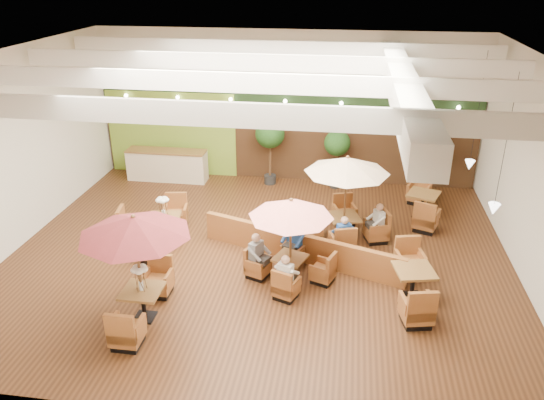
% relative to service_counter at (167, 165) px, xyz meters
% --- Properties ---
extents(room, '(14.04, 14.00, 5.52)m').
position_rel_service_counter_xyz_m(room, '(4.65, -3.88, 3.05)').
color(room, '#381E0F').
rests_on(room, ground).
extents(service_counter, '(3.00, 0.75, 1.18)m').
position_rel_service_counter_xyz_m(service_counter, '(0.00, 0.00, 0.00)').
color(service_counter, beige).
rests_on(service_counter, ground).
extents(booth_divider, '(5.73, 2.12, 0.83)m').
position_rel_service_counter_xyz_m(booth_divider, '(5.56, -5.24, -0.17)').
color(booth_divider, brown).
rests_on(booth_divider, ground).
extents(table_0, '(2.49, 2.62, 2.69)m').
position_rel_service_counter_xyz_m(table_0, '(2.26, -8.39, 1.45)').
color(table_0, brown).
rests_on(table_0, ground).
extents(table_1, '(2.42, 2.42, 2.34)m').
position_rel_service_counter_xyz_m(table_1, '(5.42, -6.25, 1.03)').
color(table_1, brown).
rests_on(table_1, ground).
extents(table_2, '(2.73, 2.73, 2.65)m').
position_rel_service_counter_xyz_m(table_2, '(6.73, -3.80, 1.22)').
color(table_2, brown).
rests_on(table_2, ground).
extents(table_3, '(1.96, 2.85, 1.60)m').
position_rel_service_counter_xyz_m(table_3, '(1.26, -4.76, -0.12)').
color(table_3, brown).
rests_on(table_3, ground).
extents(table_4, '(1.10, 2.87, 1.03)m').
position_rel_service_counter_xyz_m(table_4, '(8.50, -6.63, -0.19)').
color(table_4, brown).
rests_on(table_4, ground).
extents(table_5, '(1.19, 2.94, 1.03)m').
position_rel_service_counter_xyz_m(table_5, '(9.23, -1.84, -0.19)').
color(table_5, brown).
rests_on(table_5, ground).
extents(topiary_0, '(1.07, 1.07, 2.48)m').
position_rel_service_counter_xyz_m(topiary_0, '(3.91, 0.20, 1.26)').
color(topiary_0, black).
rests_on(topiary_0, ground).
extents(topiary_1, '(0.93, 0.93, 2.17)m').
position_rel_service_counter_xyz_m(topiary_1, '(6.34, 0.20, 1.03)').
color(topiary_1, black).
rests_on(topiary_1, ground).
extents(topiary_2, '(1.00, 1.00, 2.32)m').
position_rel_service_counter_xyz_m(topiary_2, '(9.60, 0.20, 1.14)').
color(topiary_2, black).
rests_on(topiary_2, ground).
extents(diner_0, '(0.42, 0.39, 0.76)m').
position_rel_service_counter_xyz_m(diner_0, '(5.42, -7.10, 0.16)').
color(diner_0, silver).
rests_on(diner_0, ground).
extents(diner_1, '(0.46, 0.44, 0.83)m').
position_rel_service_counter_xyz_m(diner_1, '(5.42, -5.40, 0.19)').
color(diner_1, '#2755AA').
rests_on(diner_1, ground).
extents(diner_2, '(0.43, 0.45, 0.80)m').
position_rel_service_counter_xyz_m(diner_2, '(4.57, -6.25, 0.18)').
color(diner_2, slate).
rests_on(diner_2, ground).
extents(diner_3, '(0.43, 0.40, 0.77)m').
position_rel_service_counter_xyz_m(diner_3, '(6.73, -4.77, 0.16)').
color(diner_3, '#2755AA').
rests_on(diner_3, ground).
extents(diner_4, '(0.40, 0.43, 0.76)m').
position_rel_service_counter_xyz_m(diner_4, '(7.70, -3.80, 0.16)').
color(diner_4, silver).
rests_on(diner_4, ground).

